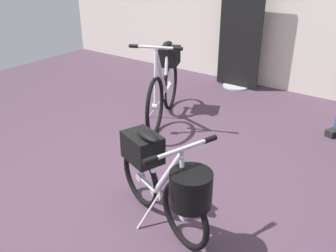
% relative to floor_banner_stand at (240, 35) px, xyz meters
% --- Properties ---
extents(ground_plane, '(7.77, 7.77, 0.00)m').
position_rel_floor_banner_stand_xyz_m(ground_plane, '(0.50, -2.79, -0.73)').
color(ground_plane, '#473342').
extents(floor_banner_stand, '(0.60, 0.36, 1.62)m').
position_rel_floor_banner_stand_xyz_m(floor_banner_stand, '(0.00, 0.00, 0.00)').
color(floor_banner_stand, '#B7B7BC').
rests_on(floor_banner_stand, ground_plane).
extents(folding_bike_foreground, '(0.95, 0.54, 0.71)m').
position_rel_floor_banner_stand_xyz_m(folding_bike_foreground, '(0.88, -2.90, -0.34)').
color(folding_bike_foreground, black).
rests_on(folding_bike_foreground, ground_plane).
extents(display_bike_left, '(0.63, 1.23, 0.92)m').
position_rel_floor_banner_stand_xyz_m(display_bike_left, '(-0.20, -1.42, -0.30)').
color(display_bike_left, black).
rests_on(display_bike_left, ground_plane).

